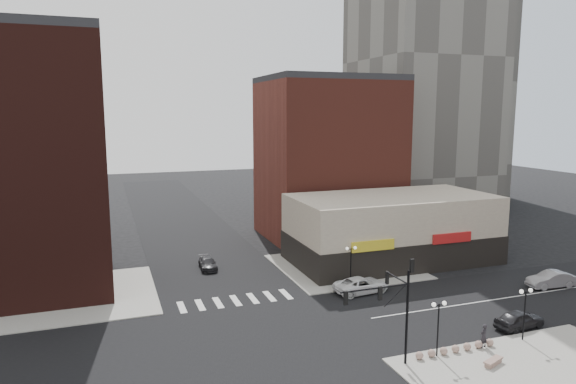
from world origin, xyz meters
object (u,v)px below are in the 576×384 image
street_lamp_ne (351,256)px  dark_sedan_north (208,263)px  dark_sedan_east (519,319)px  traffic_signal (393,298)px  silver_sedan (551,279)px  street_lamp_se_b (525,301)px  stone_bench (493,362)px  white_suv (361,285)px  pedestrian (484,336)px  street_lamp_se_a (439,315)px

street_lamp_ne → dark_sedan_north: street_lamp_ne is taller
dark_sedan_east → traffic_signal: bearing=91.2°
silver_sedan → dark_sedan_north: bearing=-113.1°
traffic_signal → street_lamp_se_b: 11.88m
street_lamp_ne → street_lamp_se_b: bearing=-66.4°
street_lamp_ne → stone_bench: (1.93, -18.50, -2.95)m
stone_bench → traffic_signal: bearing=137.8°
street_lamp_se_b → white_suv: street_lamp_se_b is taller
dark_sedan_east → silver_sedan: (10.77, 6.89, 0.06)m
traffic_signal → dark_sedan_east: size_ratio=1.72×
street_lamp_ne → white_suv: (0.26, -1.85, -2.50)m
stone_bench → street_lamp_se_b: bearing=5.7°
traffic_signal → street_lamp_ne: (4.76, 15.83, -1.67)m
dark_sedan_north → stone_bench: (14.57, -29.65, -0.30)m
white_suv → dark_sedan_north: white_suv is taller
white_suv → dark_sedan_east: bearing=-151.4°
traffic_signal → white_suv: 15.43m
traffic_signal → pedestrian: 8.86m
dark_sedan_north → street_lamp_ne: bearing=-38.5°
street_lamp_ne → dark_sedan_east: bearing=-58.4°
dark_sedan_north → white_suv: bearing=-42.3°
dark_sedan_east → dark_sedan_north: bearing=33.4°
street_lamp_se_a → white_suv: (1.26, 14.15, -2.50)m
street_lamp_se_b → dark_sedan_north: bearing=125.9°
street_lamp_se_a → street_lamp_se_b: same height
street_lamp_ne → dark_sedan_north: size_ratio=0.94×
white_suv → dark_sedan_east: white_suv is taller
street_lamp_ne → silver_sedan: bearing=-20.0°
street_lamp_ne → white_suv: street_lamp_ne is taller
pedestrian → dark_sedan_north: bearing=-78.0°
dark_sedan_east → stone_bench: size_ratio=2.40×
silver_sedan → stone_bench: bearing=-50.2°
street_lamp_se_a → street_lamp_ne: same height
street_lamp_se_a → pedestrian: street_lamp_se_a is taller
white_suv → silver_sedan: size_ratio=1.13×
traffic_signal → dark_sedan_east: bearing=8.0°
street_lamp_se_a → white_suv: bearing=84.9°
dark_sedan_east → pedestrian: 5.79m
traffic_signal → street_lamp_se_a: traffic_signal is taller
silver_sedan → dark_sedan_north: 36.83m
street_lamp_se_b → stone_bench: bearing=-153.8°
street_lamp_se_b → dark_sedan_east: (1.59, 2.05, -2.52)m
white_suv → dark_sedan_east: (8.33, -12.10, -0.01)m
white_suv → street_lamp_se_a: bearing=169.0°
street_lamp_ne → street_lamp_se_a: bearing=-93.6°
white_suv → dark_sedan_north: (-12.91, 13.01, -0.14)m
dark_sedan_east → street_lamp_se_a: bearing=95.2°
silver_sedan → street_lamp_se_b: bearing=-47.6°
traffic_signal → white_suv: size_ratio=1.37×
traffic_signal → street_lamp_se_b: traffic_signal is taller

